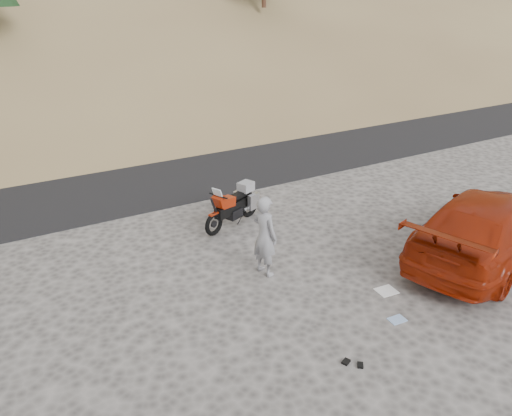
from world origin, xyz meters
The scene contains 11 objects.
ground centered at (0.00, 0.00, 0.00)m, with size 140.00×140.00×0.00m, color #474442.
road centered at (0.00, 9.00, 0.00)m, with size 120.00×7.00×0.05m, color black.
motorcycle centered at (0.31, 3.60, 0.55)m, with size 2.03×1.09×1.28m.
man centered at (-0.29, 1.00, 0.00)m, with size 0.68×0.45×1.87m, color gray.
red_car centered at (4.65, -0.96, 0.00)m, with size 2.24×5.50×1.60m, color maroon.
gear_white_cloth centered at (1.57, -0.96, 0.01)m, with size 0.42×0.37×0.01m, color white.
gear_bottle centered at (2.77, -1.23, 0.12)m, with size 0.09×0.09×0.25m, color #1B43A5.
gear_funnel centered at (3.03, -1.99, 0.10)m, with size 0.16×0.16×0.21m, color #BD0E0C.
gear_glove_a centered at (-0.61, -2.26, 0.02)m, with size 0.15×0.11×0.04m, color black.
gear_glove_b centered at (-0.45, -2.45, 0.02)m, with size 0.13×0.10×0.04m, color black.
gear_blue_cloth centered at (1.04, -1.81, 0.01)m, with size 0.33×0.25×0.01m, color #8FAFDD.
Camera 1 is at (-5.35, -7.37, 5.94)m, focal length 35.00 mm.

